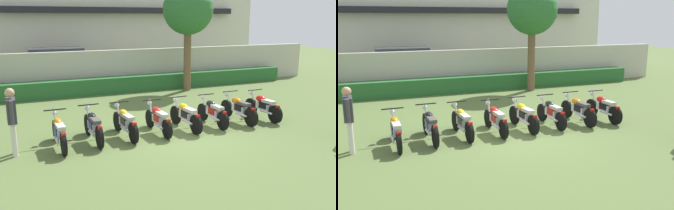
# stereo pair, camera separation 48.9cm
# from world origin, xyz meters

# --- Properties ---
(ground) EXTENTS (60.00, 60.00, 0.00)m
(ground) POSITION_xyz_m (0.00, 0.00, 0.00)
(ground) COLOR #566B38
(building) EXTENTS (24.67, 6.50, 7.31)m
(building) POSITION_xyz_m (0.00, 16.72, 3.66)
(building) COLOR beige
(building) RESTS_ON ground
(compound_wall) EXTENTS (23.43, 0.30, 1.92)m
(compound_wall) POSITION_xyz_m (0.00, 8.00, 0.96)
(compound_wall) COLOR #BCB7A8
(compound_wall) RESTS_ON ground
(hedge_row) EXTENTS (18.75, 0.70, 0.73)m
(hedge_row) POSITION_xyz_m (0.00, 7.30, 0.37)
(hedge_row) COLOR #28602D
(hedge_row) RESTS_ON ground
(parked_car) EXTENTS (4.58, 2.23, 1.89)m
(parked_car) POSITION_xyz_m (-1.77, 10.87, 0.94)
(parked_car) COLOR black
(parked_car) RESTS_ON ground
(tree_far_side) EXTENTS (2.34, 2.34, 4.96)m
(tree_far_side) POSITION_xyz_m (3.50, 6.49, 3.73)
(tree_far_side) COLOR brown
(tree_far_side) RESTS_ON ground
(motorcycle_in_row_0) EXTENTS (0.60, 1.91, 0.96)m
(motorcycle_in_row_0) POSITION_xyz_m (-3.36, 0.57, 0.45)
(motorcycle_in_row_0) COLOR black
(motorcycle_in_row_0) RESTS_ON ground
(motorcycle_in_row_1) EXTENTS (0.60, 1.96, 0.97)m
(motorcycle_in_row_1) POSITION_xyz_m (-2.41, 0.73, 0.45)
(motorcycle_in_row_1) COLOR black
(motorcycle_in_row_1) RESTS_ON ground
(motorcycle_in_row_2) EXTENTS (0.60, 1.94, 0.96)m
(motorcycle_in_row_2) POSITION_xyz_m (-1.47, 0.75, 0.45)
(motorcycle_in_row_2) COLOR black
(motorcycle_in_row_2) RESTS_ON ground
(motorcycle_in_row_3) EXTENTS (0.60, 1.87, 0.94)m
(motorcycle_in_row_3) POSITION_xyz_m (-0.45, 0.71, 0.44)
(motorcycle_in_row_3) COLOR black
(motorcycle_in_row_3) RESTS_ON ground
(motorcycle_in_row_4) EXTENTS (0.60, 1.89, 0.96)m
(motorcycle_in_row_4) POSITION_xyz_m (0.48, 0.73, 0.45)
(motorcycle_in_row_4) COLOR black
(motorcycle_in_row_4) RESTS_ON ground
(motorcycle_in_row_5) EXTENTS (0.60, 1.82, 0.95)m
(motorcycle_in_row_5) POSITION_xyz_m (1.48, 0.76, 0.44)
(motorcycle_in_row_5) COLOR black
(motorcycle_in_row_5) RESTS_ON ground
(motorcycle_in_row_6) EXTENTS (0.60, 1.95, 0.96)m
(motorcycle_in_row_6) POSITION_xyz_m (2.49, 0.77, 0.45)
(motorcycle_in_row_6) COLOR black
(motorcycle_in_row_6) RESTS_ON ground
(motorcycle_in_row_7) EXTENTS (0.60, 1.85, 0.96)m
(motorcycle_in_row_7) POSITION_xyz_m (3.44, 0.70, 0.45)
(motorcycle_in_row_7) COLOR black
(motorcycle_in_row_7) RESTS_ON ground
(inspector_person) EXTENTS (0.23, 0.69, 1.73)m
(inspector_person) POSITION_xyz_m (-4.48, 0.47, 1.03)
(inspector_person) COLOR silver
(inspector_person) RESTS_ON ground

